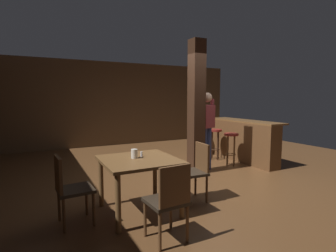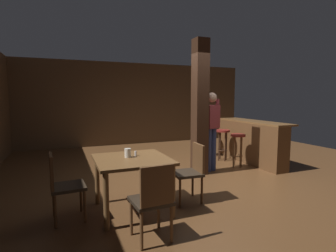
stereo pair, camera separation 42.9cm
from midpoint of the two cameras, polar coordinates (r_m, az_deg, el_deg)
ground_plane at (r=5.37m, az=9.56°, el=-11.35°), size 10.80×10.80×0.00m
wall_back at (r=9.26m, az=-5.04°, el=4.84°), size 8.00×0.10×2.80m
pillar at (r=5.50m, az=9.20°, el=3.93°), size 0.28×0.28×2.80m
dining_table at (r=3.74m, az=-4.52°, el=-8.76°), size 1.01×1.01×0.76m
chair_east at (r=4.13m, az=8.13°, el=-9.35°), size 0.45×0.45×0.89m
chair_south at (r=2.98m, az=1.02°, el=-15.51°), size 0.45×0.45×0.89m
chair_west at (r=3.64m, az=-18.99°, el=-11.77°), size 0.45×0.45×0.89m
napkin_cup at (r=3.74m, az=-5.52°, el=-5.89°), size 0.09×0.09×0.13m
salt_shaker at (r=3.84m, az=-3.88°, el=-6.01°), size 0.03×0.03×0.07m
standing_person at (r=5.79m, az=11.54°, el=0.05°), size 0.47×0.30×1.72m
bar_counter at (r=6.89m, az=19.08°, el=-3.18°), size 0.56×2.20×1.04m
bar_stool_near at (r=6.35m, az=16.85°, el=-3.50°), size 0.34×0.34×0.77m
bar_stool_mid at (r=6.90m, az=13.60°, el=-2.48°), size 0.35×0.35×0.79m
bar_stool_far at (r=7.35m, az=10.28°, el=-2.03°), size 0.38×0.38×0.75m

